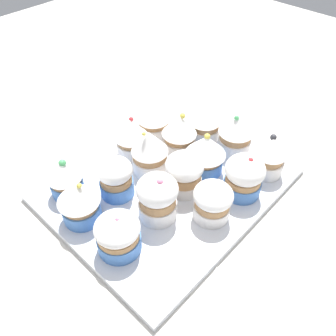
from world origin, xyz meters
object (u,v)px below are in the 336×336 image
at_px(cupcake_5, 179,133).
at_px(cupcake_10, 131,136).
at_px(cupcake_9, 149,152).
at_px(cupcake_8, 184,172).
at_px(cupcake_13, 118,234).
at_px(baking_tray, 168,183).
at_px(cupcake_1, 236,134).
at_px(cupcake_15, 65,178).
at_px(cupcake_2, 205,123).
at_px(cupcake_0, 269,156).
at_px(cupcake_7, 213,201).
at_px(cupcake_14, 79,202).
at_px(napkin, 236,326).
at_px(cupcake_6, 153,118).
at_px(cupcake_11, 157,197).
at_px(cupcake_12, 116,178).
at_px(cupcake_3, 244,176).
at_px(cupcake_4, 205,153).

distance_m(cupcake_5, cupcake_10, 0.08).
bearing_deg(cupcake_9, cupcake_5, -91.07).
distance_m(cupcake_8, cupcake_13, 0.15).
relative_size(baking_tray, cupcake_1, 4.87).
bearing_deg(cupcake_15, cupcake_2, -105.10).
height_order(cupcake_0, cupcake_7, cupcake_0).
height_order(cupcake_8, cupcake_14, cupcake_14).
relative_size(cupcake_7, cupcake_14, 0.85).
bearing_deg(cupcake_14, baking_tray, -106.04).
bearing_deg(cupcake_2, baking_tray, 102.53).
bearing_deg(napkin, cupcake_14, 6.47).
bearing_deg(cupcake_7, cupcake_8, -11.43).
bearing_deg(cupcake_0, cupcake_1, -6.38).
bearing_deg(napkin, cupcake_2, -44.46).
distance_m(cupcake_0, cupcake_13, 0.28).
bearing_deg(napkin, baking_tray, -27.38).
xyz_separation_m(cupcake_7, cupcake_8, (0.07, -0.01, 0.00)).
height_order(cupcake_5, cupcake_10, cupcake_5).
xyz_separation_m(cupcake_6, cupcake_9, (-0.07, 0.08, 0.01)).
xyz_separation_m(cupcake_0, cupcake_11, (0.07, 0.19, 0.00)).
distance_m(cupcake_5, cupcake_11, 0.15).
bearing_deg(cupcake_9, cupcake_8, -173.32).
distance_m(cupcake_0, cupcake_1, 0.07).
bearing_deg(baking_tray, cupcake_10, -4.47).
distance_m(cupcake_6, cupcake_10, 0.07).
bearing_deg(cupcake_1, baking_tray, 76.37).
height_order(cupcake_0, cupcake_5, cupcake_5).
height_order(cupcake_2, cupcake_15, cupcake_15).
height_order(cupcake_1, cupcake_12, cupcake_1).
height_order(cupcake_3, cupcake_4, cupcake_4).
relative_size(cupcake_0, cupcake_10, 0.99).
distance_m(cupcake_5, cupcake_6, 0.07).
relative_size(cupcake_6, cupcake_8, 0.99).
relative_size(cupcake_1, cupcake_9, 0.92).
height_order(cupcake_2, cupcake_6, cupcake_6).
bearing_deg(cupcake_3, cupcake_11, 62.22).
xyz_separation_m(cupcake_6, cupcake_14, (-0.07, 0.22, 0.00)).
relative_size(cupcake_3, cupcake_12, 1.07).
relative_size(cupcake_9, napkin, 0.73).
bearing_deg(napkin, cupcake_7, -40.73).
relative_size(cupcake_0, cupcake_1, 0.99).
distance_m(baking_tray, cupcake_11, 0.09).
height_order(cupcake_10, cupcake_14, cupcake_10).
bearing_deg(cupcake_6, cupcake_1, -155.59).
bearing_deg(cupcake_5, cupcake_12, 89.69).
bearing_deg(cupcake_7, cupcake_5, -30.20).
xyz_separation_m(cupcake_0, cupcake_2, (0.14, -0.00, -0.00)).
bearing_deg(cupcake_7, cupcake_3, -94.68).
bearing_deg(cupcake_8, cupcake_2, -64.82).
height_order(cupcake_4, cupcake_8, cupcake_4).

